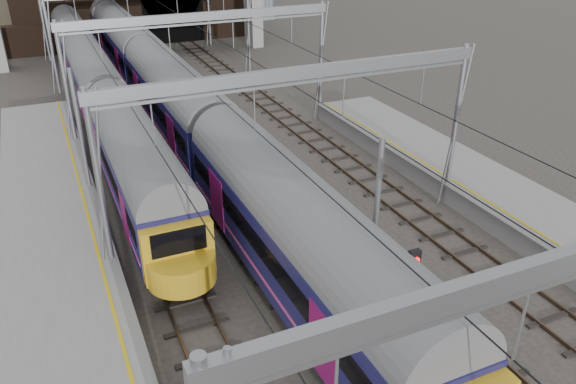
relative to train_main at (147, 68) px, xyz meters
name	(u,v)px	position (x,y,z in m)	size (l,w,h in m)	color
ground	(399,349)	(2.00, -30.72, -2.68)	(160.00, 160.00, 0.00)	#38332D
platform_left	(76,378)	(-8.18, -28.22, -2.12)	(4.32, 55.00, 1.12)	gray
tracks	(246,176)	(2.00, -15.72, -2.66)	(14.40, 80.00, 0.22)	#4C3828
overhead_line	(204,36)	(2.00, -9.23, 3.89)	(16.80, 80.00, 8.00)	gray
retaining_wall	(136,3)	(3.40, 21.21, 1.66)	(28.00, 2.75, 9.00)	black
train_main	(147,68)	(0.00, 0.00, 0.00)	(3.11, 71.83, 5.25)	black
train_second	(82,57)	(-4.00, 6.62, -0.22)	(2.75, 63.67, 4.75)	black
signal_near_centre	(407,300)	(1.21, -31.80, 0.41)	(0.35, 0.47, 4.89)	black
equip_cover_a	(455,338)	(4.03, -31.14, -2.62)	(0.97, 0.69, 0.11)	blue
equip_cover_b	(345,320)	(1.01, -28.70, -2.63)	(0.78, 0.55, 0.09)	blue
equip_cover_c	(370,270)	(3.52, -26.35, -2.63)	(0.85, 0.60, 0.10)	blue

